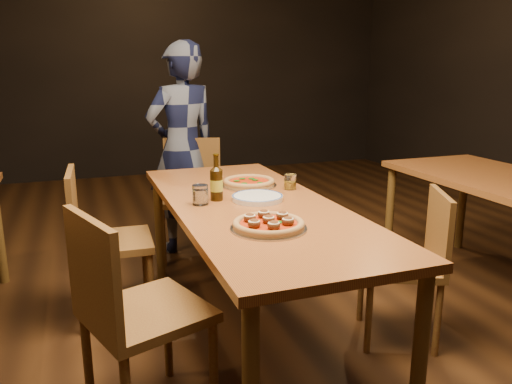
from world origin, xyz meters
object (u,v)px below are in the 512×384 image
object	(u,v)px
chair_main_sw	(113,241)
pizza_meatball	(269,224)
chair_main_nw	(147,311)
beer_bottle	(216,184)
amber_glass	(290,182)
chair_end	(190,198)
water_glass	(200,195)
diner	(182,149)
table_main	(253,217)
pizza_margherita	(249,182)
chair_main_e	(400,263)
plate_stack	(257,198)

from	to	relation	value
chair_main_sw	pizza_meatball	world-z (taller)	chair_main_sw
chair_main_nw	beer_bottle	bearing A→B (deg)	-58.09
amber_glass	chair_end	bearing A→B (deg)	108.27
water_glass	diner	world-z (taller)	diner
table_main	pizza_margherita	distance (m)	0.40
chair_end	water_glass	size ratio (longest dim) A/B	9.31
pizza_margherita	diner	distance (m)	1.13
chair_main_nw	chair_main_sw	bearing A→B (deg)	-15.66
chair_main_nw	beer_bottle	size ratio (longest dim) A/B	3.98
chair_main_e	water_glass	world-z (taller)	water_glass
table_main	water_glass	xyz separation A→B (m)	(-0.26, 0.07, 0.12)
chair_main_nw	plate_stack	size ratio (longest dim) A/B	3.55
chair_main_e	beer_bottle	bearing A→B (deg)	-88.96
chair_main_e	plate_stack	xyz separation A→B (m)	(-0.68, 0.32, 0.34)
plate_stack	diner	bearing A→B (deg)	93.82
chair_main_e	pizza_meatball	world-z (taller)	chair_main_e
chair_main_sw	pizza_margherita	size ratio (longest dim) A/B	2.86
pizza_margherita	water_glass	bearing A→B (deg)	-140.14
chair_main_sw	plate_stack	size ratio (longest dim) A/B	3.46
chair_main_sw	plate_stack	world-z (taller)	chair_main_sw
chair_main_nw	amber_glass	bearing A→B (deg)	-73.49
pizza_margherita	plate_stack	xyz separation A→B (m)	(-0.06, -0.32, -0.01)
table_main	chair_end	bearing A→B (deg)	92.20
water_glass	pizza_margherita	bearing A→B (deg)	39.86
chair_main_e	amber_glass	size ratio (longest dim) A/B	9.88
table_main	pizza_meatball	size ratio (longest dim) A/B	6.06
chair_main_sw	beer_bottle	distance (m)	0.74
pizza_meatball	beer_bottle	size ratio (longest dim) A/B	1.39
pizza_meatball	pizza_margherita	distance (m)	0.81
chair_main_e	beer_bottle	distance (m)	1.05
diner	beer_bottle	bearing A→B (deg)	68.78
pizza_margherita	chair_main_e	bearing A→B (deg)	-46.20
table_main	chair_main_e	world-z (taller)	chair_main_e
plate_stack	beer_bottle	world-z (taller)	beer_bottle
water_glass	amber_glass	bearing A→B (deg)	14.74
chair_main_nw	pizza_meatball	distance (m)	0.61
chair_main_e	pizza_margherita	distance (m)	0.95
pizza_meatball	water_glass	distance (m)	0.52
chair_main_e	diner	world-z (taller)	diner
table_main	amber_glass	world-z (taller)	amber_glass
plate_stack	water_glass	distance (m)	0.30
chair_main_nw	chair_end	xyz separation A→B (m)	(0.56, 1.71, -0.01)
chair_main_nw	beer_bottle	xyz separation A→B (m)	(0.45, 0.56, 0.36)
chair_main_e	amber_glass	world-z (taller)	chair_main_e
beer_bottle	pizza_meatball	bearing A→B (deg)	-81.45
beer_bottle	water_glass	world-z (taller)	beer_bottle
pizza_margherita	amber_glass	xyz separation A→B (m)	(0.19, -0.16, 0.02)
water_glass	pizza_meatball	bearing A→B (deg)	-69.52
plate_stack	table_main	bearing A→B (deg)	-132.25
table_main	amber_glass	size ratio (longest dim) A/B	23.28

